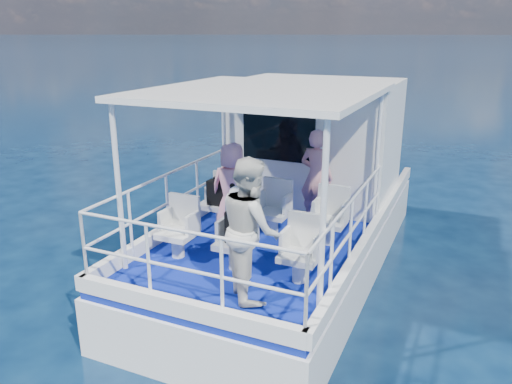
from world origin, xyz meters
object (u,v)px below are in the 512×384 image
at_px(passenger_stbd_aft, 250,228).
at_px(passenger_port_fwd, 232,188).
at_px(backpack_center, 237,227).
at_px(panda, 237,199).

bearing_deg(passenger_stbd_aft, passenger_port_fwd, -5.65).
distance_m(passenger_port_fwd, backpack_center, 1.32).
relative_size(passenger_stbd_aft, panda, 4.47).
height_order(passenger_stbd_aft, backpack_center, passenger_stbd_aft).
height_order(passenger_port_fwd, panda, passenger_port_fwd).
height_order(passenger_stbd_aft, panda, passenger_stbd_aft).
xyz_separation_m(passenger_stbd_aft, panda, (-0.42, 0.52, 0.15)).
height_order(backpack_center, panda, panda).
relative_size(passenger_port_fwd, passenger_stbd_aft, 0.85).
height_order(passenger_port_fwd, passenger_stbd_aft, passenger_stbd_aft).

